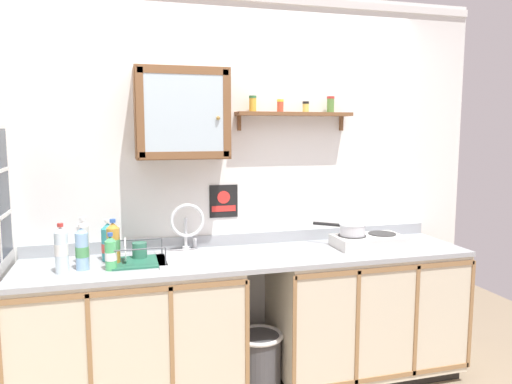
% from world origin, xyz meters
% --- Properties ---
extents(back_wall, '(3.48, 0.07, 2.61)m').
position_xyz_m(back_wall, '(0.00, 0.72, 1.32)').
color(back_wall, white).
rests_on(back_wall, ground).
extents(lower_cabinet_run, '(1.33, 0.61, 0.88)m').
position_xyz_m(lower_cabinet_run, '(-0.77, 0.39, 0.45)').
color(lower_cabinet_run, black).
rests_on(lower_cabinet_run, ground).
extents(lower_cabinet_run_right, '(1.27, 0.61, 0.88)m').
position_xyz_m(lower_cabinet_run_right, '(0.80, 0.39, 0.45)').
color(lower_cabinet_run_right, black).
rests_on(lower_cabinet_run_right, ground).
extents(countertop, '(2.84, 0.64, 0.03)m').
position_xyz_m(countertop, '(0.00, 0.39, 0.90)').
color(countertop, '#9EA3A8').
rests_on(countertop, lower_cabinet_run).
extents(backsplash, '(2.84, 0.02, 0.08)m').
position_xyz_m(backsplash, '(0.00, 0.69, 0.95)').
color(backsplash, '#9EA3A8').
rests_on(backsplash, countertop).
extents(sink, '(0.48, 0.47, 0.47)m').
position_xyz_m(sink, '(-0.36, 0.44, 0.90)').
color(sink, silver).
rests_on(sink, countertop).
extents(hot_plate_stove, '(0.47, 0.27, 0.08)m').
position_xyz_m(hot_plate_stove, '(0.82, 0.40, 0.95)').
color(hot_plate_stove, silver).
rests_on(hot_plate_stove, countertop).
extents(saucepan, '(0.30, 0.27, 0.08)m').
position_xyz_m(saucepan, '(0.70, 0.42, 1.03)').
color(saucepan, silver).
rests_on(saucepan, hot_plate_stove).
extents(bottle_soda_green_0, '(0.07, 0.07, 0.22)m').
position_xyz_m(bottle_soda_green_0, '(-0.86, 0.29, 1.01)').
color(bottle_soda_green_0, '#4CB266').
rests_on(bottle_soda_green_0, countertop).
extents(bottle_opaque_white_1, '(0.07, 0.07, 0.28)m').
position_xyz_m(bottle_opaque_white_1, '(-1.02, 0.46, 1.04)').
color(bottle_opaque_white_1, white).
rests_on(bottle_opaque_white_1, countertop).
extents(bottle_water_clear_2, '(0.07, 0.07, 0.28)m').
position_xyz_m(bottle_water_clear_2, '(-1.12, 0.30, 1.04)').
color(bottle_water_clear_2, silver).
rests_on(bottle_water_clear_2, countertop).
extents(bottle_water_blue_3, '(0.07, 0.07, 0.26)m').
position_xyz_m(bottle_water_blue_3, '(-1.02, 0.34, 1.03)').
color(bottle_water_blue_3, '#8CB7E0').
rests_on(bottle_water_blue_3, countertop).
extents(bottle_juice_amber_4, '(0.08, 0.08, 0.27)m').
position_xyz_m(bottle_juice_amber_4, '(-0.85, 0.41, 1.04)').
color(bottle_juice_amber_4, gold).
rests_on(bottle_juice_amber_4, countertop).
extents(bottle_detergent_teal_5, '(0.08, 0.08, 0.25)m').
position_xyz_m(bottle_detergent_teal_5, '(-0.88, 0.51, 1.02)').
color(bottle_detergent_teal_5, teal).
rests_on(bottle_detergent_teal_5, countertop).
extents(dish_rack, '(0.31, 0.28, 0.16)m').
position_xyz_m(dish_rack, '(-0.71, 0.39, 0.93)').
color(dish_rack, '#26664C').
rests_on(dish_rack, countertop).
extents(mug, '(0.09, 0.13, 0.11)m').
position_xyz_m(mug, '(-0.70, 0.48, 0.97)').
color(mug, '#337259').
rests_on(mug, countertop).
extents(wall_cabinet, '(0.58, 0.28, 0.56)m').
position_xyz_m(wall_cabinet, '(-0.41, 0.57, 1.80)').
color(wall_cabinet, brown).
extents(spice_shelf, '(0.81, 0.14, 0.23)m').
position_xyz_m(spice_shelf, '(0.36, 0.63, 1.82)').
color(spice_shelf, brown).
extents(warning_sign, '(0.19, 0.01, 0.22)m').
position_xyz_m(warning_sign, '(-0.13, 0.69, 1.22)').
color(warning_sign, black).
extents(trash_bin, '(0.32, 0.32, 0.40)m').
position_xyz_m(trash_bin, '(0.03, 0.35, 0.21)').
color(trash_bin, '#4C4C51').
rests_on(trash_bin, ground).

